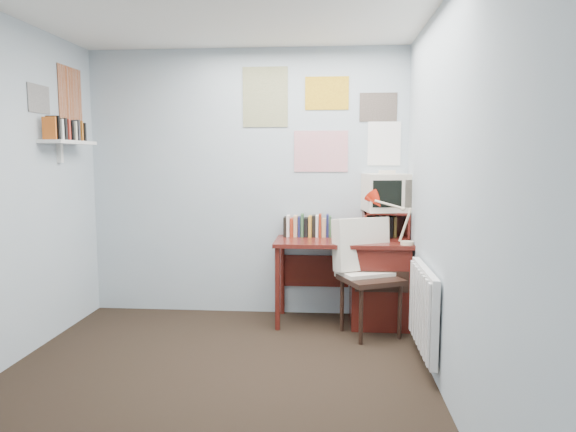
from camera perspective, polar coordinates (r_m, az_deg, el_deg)
name	(u,v)px	position (r m, az deg, el deg)	size (l,w,h in m)	color
ground	(205,393)	(3.50, -9.19, -18.84)	(3.50, 3.50, 0.00)	black
back_wall	(247,183)	(4.89, -4.59, 3.65)	(3.00, 0.02, 2.50)	#ABB9C3
right_wall	(452,199)	(3.16, 17.79, 1.76)	(0.02, 3.50, 2.50)	#ABB9C3
desk	(372,279)	(4.69, 9.34, -6.97)	(1.20, 0.55, 0.76)	#5C1B15
desk_chair	(371,280)	(4.38, 9.18, -6.99)	(0.49, 0.47, 0.95)	black
desk_lamp	(408,221)	(4.43, 13.15, -0.57)	(0.28, 0.24, 0.40)	red
tv_riser	(385,225)	(4.73, 10.77, -0.99)	(0.40, 0.30, 0.25)	#5C1B15
crt_tv	(387,191)	(4.72, 10.90, 2.77)	(0.39, 0.36, 0.37)	beige
book_row	(316,225)	(4.77, 3.13, -0.99)	(0.60, 0.14, 0.22)	#5C1B15
radiator	(424,309)	(3.84, 14.87, -9.97)	(0.09, 0.80, 0.60)	white
wall_shelf	(69,142)	(4.70, -23.20, 7.54)	(0.20, 0.62, 0.24)	white
posters_back	(321,119)	(4.83, 3.71, 10.75)	(1.20, 0.01, 0.90)	white
posters_left	(55,96)	(4.77, -24.43, 12.04)	(0.01, 0.70, 0.60)	white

